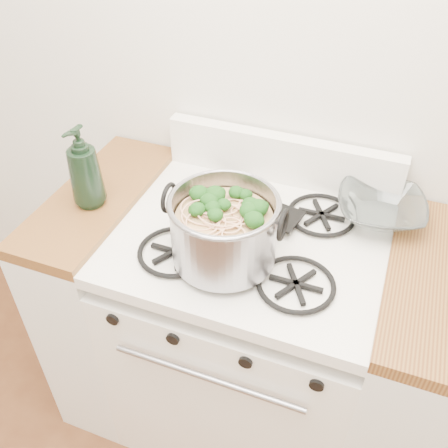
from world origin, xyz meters
TOP-DOWN VIEW (x-y plane):
  - gas_range at (0.00, 1.26)m, footprint 0.76×0.66m
  - counter_left at (-0.51, 1.26)m, footprint 0.25×0.65m
  - stock_pot at (-0.03, 1.14)m, footprint 0.31×0.28m
  - spatula at (0.07, 1.34)m, footprint 0.34×0.36m
  - glass_bowl at (0.33, 1.45)m, footprint 0.12×0.12m
  - bottle at (-0.49, 1.21)m, footprint 0.11×0.11m

SIDE VIEW (x-z plane):
  - gas_range at x=0.00m, z-range -0.03..0.90m
  - counter_left at x=-0.51m, z-range 0.00..0.92m
  - spatula at x=0.07m, z-range 0.92..0.95m
  - glass_bowl at x=0.33m, z-range 0.92..0.95m
  - stock_pot at x=-0.03m, z-range 0.92..1.11m
  - bottle at x=-0.49m, z-range 0.92..1.18m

